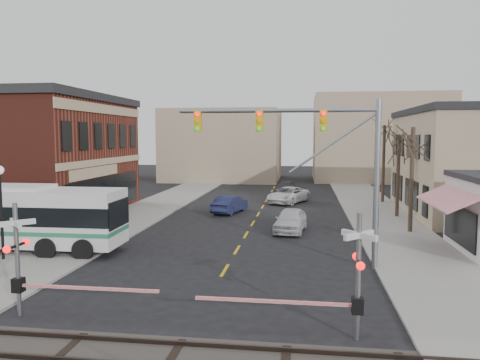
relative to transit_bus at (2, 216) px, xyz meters
name	(u,v)px	position (x,y,z in m)	size (l,w,h in m)	color
ground	(217,284)	(12.75, -4.10, -1.93)	(160.00, 160.00, 0.00)	black
sidewalk_west	(153,207)	(3.25, 15.90, -1.87)	(5.00, 60.00, 0.12)	gray
sidewalk_east	(376,212)	(22.25, 15.90, -1.87)	(5.00, 60.00, 0.12)	gray
tree_east_a	(412,180)	(23.25, 7.90, 1.56)	(0.28, 0.28, 6.75)	#382B21
tree_east_b	(398,176)	(23.55, 13.90, 1.34)	(0.28, 0.28, 6.30)	#382B21
tree_east_c	(384,164)	(23.75, 21.90, 1.79)	(0.28, 0.28, 7.20)	#382B21
transit_bus	(2,216)	(0.00, 0.00, 0.00)	(13.42, 3.13, 3.45)	silver
traffic_signal_mast	(320,148)	(17.10, -0.91, 3.78)	(9.54, 0.30, 8.00)	gray
rr_crossing_west	(29,261)	(6.95, -8.52, 0.03)	(5.60, 1.36, 4.00)	gray
rr_crossing_east	(344,277)	(17.65, -8.94, 0.03)	(5.60, 1.36, 4.00)	gray
street_lamp	(0,193)	(1.42, -2.04, 1.52)	(0.44, 0.44, 4.72)	black
car_a	(290,220)	(15.54, 7.38, -1.16)	(1.82, 4.54, 1.55)	silver
car_b	(230,204)	(10.38, 14.31, -1.22)	(1.52, 4.35, 1.43)	#1A1F42
car_c	(288,195)	(14.91, 20.76, -1.19)	(2.47, 5.35, 1.49)	white
car_d	(286,189)	(14.49, 26.54, -1.23)	(1.98, 4.86, 1.41)	#38393D
pedestrian_near	(80,232)	(3.99, 1.06, -1.01)	(0.59, 0.39, 1.61)	#5E554B
pedestrian_far	(75,229)	(3.07, 2.29, -1.07)	(0.73, 0.57, 1.49)	#2B2B4C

